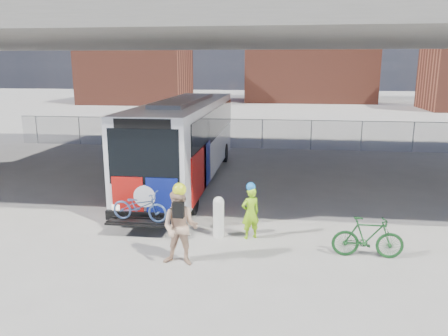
% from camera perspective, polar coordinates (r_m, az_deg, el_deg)
% --- Properties ---
extents(ground, '(160.00, 160.00, 0.00)m').
position_cam_1_polar(ground, '(15.98, -0.61, -5.24)').
color(ground, '#9E9991').
rests_on(ground, ground).
extents(bus, '(2.67, 12.97, 3.69)m').
position_cam_1_polar(bus, '(19.30, -5.01, 4.37)').
color(bus, silver).
rests_on(bus, ground).
extents(overpass, '(40.00, 16.00, 7.95)m').
position_cam_1_polar(overpass, '(19.19, 1.10, 17.65)').
color(overpass, '#605E59').
rests_on(overpass, ground).
extents(chainlink_fence, '(30.00, 0.06, 30.00)m').
position_cam_1_polar(chainlink_fence, '(27.34, 2.92, 5.54)').
color(chainlink_fence, gray).
rests_on(chainlink_fence, ground).
extents(brick_buildings, '(54.00, 22.00, 12.00)m').
position_cam_1_polar(brick_buildings, '(63.24, 6.82, 13.42)').
color(brick_buildings, brown).
rests_on(brick_buildings, ground).
extents(smokestack, '(2.20, 2.20, 25.00)m').
position_cam_1_polar(smokestack, '(71.40, 17.94, 18.56)').
color(smokestack, brown).
rests_on(smokestack, ground).
extents(bollard, '(0.33, 0.33, 1.26)m').
position_cam_1_polar(bollard, '(13.18, -0.71, -6.20)').
color(bollard, silver).
rests_on(bollard, ground).
extents(cyclist_hivis, '(0.69, 0.62, 1.74)m').
position_cam_1_polar(cyclist_hivis, '(13.03, 3.47, -5.70)').
color(cyclist_hivis, '#96E017').
rests_on(cyclist_hivis, ground).
extents(cyclist_tan, '(1.02, 0.82, 2.20)m').
position_cam_1_polar(cyclist_tan, '(11.33, -5.73, -7.63)').
color(cyclist_tan, tan).
rests_on(cyclist_tan, ground).
extents(bike_parked, '(1.89, 0.56, 1.13)m').
position_cam_1_polar(bike_parked, '(12.45, 18.27, -8.61)').
color(bike_parked, '#16461C').
rests_on(bike_parked, ground).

